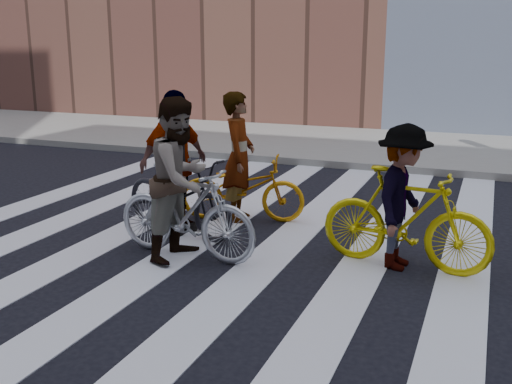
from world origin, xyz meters
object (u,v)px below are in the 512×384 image
Objects in this scene: bike_silver_mid at (185,212)px; rider_right at (402,197)px; bike_yellow_left at (242,188)px; rider_left at (239,157)px; rider_mid at (181,179)px; bike_dark_rear at (179,196)px; bike_yellow_right at (405,219)px; rider_rear at (174,163)px.

bike_silver_mid is 1.14× the size of rider_right.
rider_left is (-0.05, -0.00, 0.45)m from bike_yellow_left.
rider_mid is at bearing 164.90° from bike_yellow_left.
rider_right is at bearing -76.02° from bike_dark_rear.
bike_yellow_left is at bearing -102.71° from rider_left.
rider_rear is (-3.08, 0.22, 0.38)m from bike_yellow_right.
rider_mid reaches higher than bike_dark_rear.
bike_dark_rear is at bearing 133.16° from bike_yellow_left.
bike_silver_mid is at bearing 111.02° from rider_right.
rider_mid is at bearing 110.48° from bike_yellow_right.
rider_rear is at bearing 39.07° from rider_mid.
bike_yellow_left is 2.65m from rider_right.
bike_dark_rear is at bearing 92.63° from bike_yellow_right.
rider_mid is 1.16× the size of rider_right.
rider_left reaches higher than bike_dark_rear.
bike_dark_rear is at bearing 92.56° from rider_right.
bike_dark_rear is 1.02× the size of rider_mid.
bike_silver_mid is 2.55m from bike_yellow_right.
rider_right reaches higher than bike_dark_rear.
bike_yellow_left is 0.95× the size of bike_silver_mid.
rider_left reaches higher than bike_yellow_left.
bike_yellow_left is at bearing 73.34° from bike_yellow_right.
bike_yellow_left is 0.94× the size of rider_mid.
bike_silver_mid reaches higher than bike_yellow_left.
bike_yellow_right is 1.01× the size of rider_rear.
rider_mid is 1.00m from rider_rear.
rider_rear is at bearing 133.16° from rider_left.
rider_left reaches higher than bike_silver_mid.
bike_yellow_right is 1.05× the size of rider_left.
bike_yellow_right is at bearing -70.68° from rider_mid.
rider_left is at bearing -13.61° from bike_dark_rear.
rider_rear is at bearing 41.39° from bike_silver_mid.
rider_rear is (-0.55, 0.83, 0.00)m from rider_mid.
rider_left is at bearing 73.34° from rider_right.
rider_right is at bearing 96.71° from bike_yellow_right.
bike_silver_mid is 1.00m from bike_dark_rear.
rider_left is (-0.03, 1.68, 0.36)m from bike_silver_mid.
bike_silver_mid is 0.98× the size of rider_rear.
bike_yellow_right is 0.99× the size of bike_dark_rear.
rider_right reaches higher than bike_silver_mid.
rider_right is 0.86× the size of rider_rear.
bike_yellow_left is at bearing 72.91° from rider_right.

